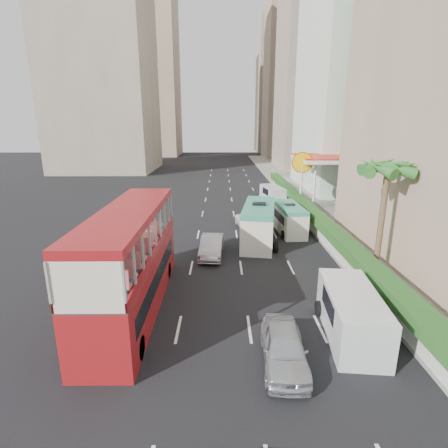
{
  "coord_description": "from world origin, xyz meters",
  "views": [
    {
      "loc": [
        -1.64,
        -15.77,
        8.88
      ],
      "look_at": [
        -1.5,
        4.0,
        3.2
      ],
      "focal_mm": 28.0,
      "sensor_mm": 36.0,
      "label": 1
    }
  ],
  "objects_px": {
    "car_silver_lane_a": "(212,256)",
    "car_silver_lane_b": "(283,363)",
    "van_asset": "(250,228)",
    "shell_station": "(325,181)",
    "double_decker_bus": "(132,260)",
    "minibus_far": "(289,219)",
    "palm_tree": "(381,221)",
    "panel_van_far": "(273,194)",
    "minibus_near": "(259,224)",
    "panel_van_near": "(351,314)"
  },
  "relations": [
    {
      "from": "car_silver_lane_a",
      "to": "minibus_near",
      "type": "xyz_separation_m",
      "value": [
        3.55,
        2.89,
        1.49
      ]
    },
    {
      "from": "van_asset",
      "to": "shell_station",
      "type": "xyz_separation_m",
      "value": [
        9.17,
        9.27,
        2.75
      ]
    },
    {
      "from": "panel_van_near",
      "to": "van_asset",
      "type": "bearing_deg",
      "value": 106.5
    },
    {
      "from": "car_silver_lane_b",
      "to": "van_asset",
      "type": "bearing_deg",
      "value": 92.51
    },
    {
      "from": "minibus_near",
      "to": "panel_van_far",
      "type": "height_order",
      "value": "minibus_near"
    },
    {
      "from": "van_asset",
      "to": "minibus_near",
      "type": "height_order",
      "value": "minibus_near"
    },
    {
      "from": "double_decker_bus",
      "to": "van_asset",
      "type": "bearing_deg",
      "value": 63.54
    },
    {
      "from": "double_decker_bus",
      "to": "minibus_far",
      "type": "bearing_deg",
      "value": 51.5
    },
    {
      "from": "minibus_far",
      "to": "panel_van_near",
      "type": "distance_m",
      "value": 15.13
    },
    {
      "from": "minibus_near",
      "to": "minibus_far",
      "type": "relative_size",
      "value": 1.27
    },
    {
      "from": "van_asset",
      "to": "minibus_near",
      "type": "relative_size",
      "value": 0.63
    },
    {
      "from": "car_silver_lane_a",
      "to": "car_silver_lane_b",
      "type": "relative_size",
      "value": 1.04
    },
    {
      "from": "minibus_far",
      "to": "shell_station",
      "type": "bearing_deg",
      "value": 55.88
    },
    {
      "from": "minibus_far",
      "to": "panel_van_near",
      "type": "height_order",
      "value": "minibus_far"
    },
    {
      "from": "palm_tree",
      "to": "panel_van_far",
      "type": "bearing_deg",
      "value": 99.31
    },
    {
      "from": "double_decker_bus",
      "to": "minibus_near",
      "type": "bearing_deg",
      "value": 54.22
    },
    {
      "from": "minibus_far",
      "to": "shell_station",
      "type": "distance_m",
      "value": 12.02
    },
    {
      "from": "panel_van_near",
      "to": "palm_tree",
      "type": "height_order",
      "value": "palm_tree"
    },
    {
      "from": "minibus_far",
      "to": "palm_tree",
      "type": "bearing_deg",
      "value": -71.02
    },
    {
      "from": "double_decker_bus",
      "to": "shell_station",
      "type": "xyz_separation_m",
      "value": [
        16.0,
        23.0,
        0.22
      ]
    },
    {
      "from": "van_asset",
      "to": "minibus_far",
      "type": "bearing_deg",
      "value": -26.98
    },
    {
      "from": "van_asset",
      "to": "minibus_near",
      "type": "xyz_separation_m",
      "value": [
        0.38,
        -3.72,
        1.49
      ]
    },
    {
      "from": "van_asset",
      "to": "minibus_far",
      "type": "xyz_separation_m",
      "value": [
        3.24,
        -1.07,
        1.17
      ]
    },
    {
      "from": "minibus_far",
      "to": "palm_tree",
      "type": "height_order",
      "value": "palm_tree"
    },
    {
      "from": "palm_tree",
      "to": "minibus_far",
      "type": "bearing_deg",
      "value": 113.28
    },
    {
      "from": "shell_station",
      "to": "palm_tree",
      "type": "bearing_deg",
      "value": -96.6
    },
    {
      "from": "panel_van_near",
      "to": "panel_van_far",
      "type": "height_order",
      "value": "panel_van_near"
    },
    {
      "from": "car_silver_lane_b",
      "to": "car_silver_lane_a",
      "type": "bearing_deg",
      "value": 107.79
    },
    {
      "from": "panel_van_far",
      "to": "minibus_near",
      "type": "bearing_deg",
      "value": -113.35
    },
    {
      "from": "double_decker_bus",
      "to": "minibus_far",
      "type": "xyz_separation_m",
      "value": [
        10.07,
        12.66,
        -1.36
      ]
    },
    {
      "from": "double_decker_bus",
      "to": "minibus_far",
      "type": "relative_size",
      "value": 2.08
    },
    {
      "from": "car_silver_lane_a",
      "to": "panel_van_far",
      "type": "relative_size",
      "value": 0.94
    },
    {
      "from": "car_silver_lane_a",
      "to": "car_silver_lane_b",
      "type": "height_order",
      "value": "car_silver_lane_a"
    },
    {
      "from": "double_decker_bus",
      "to": "panel_van_far",
      "type": "relative_size",
      "value": 2.44
    },
    {
      "from": "shell_station",
      "to": "van_asset",
      "type": "bearing_deg",
      "value": -134.67
    },
    {
      "from": "car_silver_lane_b",
      "to": "minibus_near",
      "type": "xyz_separation_m",
      "value": [
        0.49,
        14.36,
        1.49
      ]
    },
    {
      "from": "van_asset",
      "to": "shell_station",
      "type": "bearing_deg",
      "value": 36.59
    },
    {
      "from": "minibus_far",
      "to": "shell_station",
      "type": "height_order",
      "value": "shell_station"
    },
    {
      "from": "car_silver_lane_b",
      "to": "panel_van_far",
      "type": "height_order",
      "value": "panel_van_far"
    },
    {
      "from": "van_asset",
      "to": "shell_station",
      "type": "height_order",
      "value": "shell_station"
    },
    {
      "from": "minibus_near",
      "to": "panel_van_far",
      "type": "distance_m",
      "value": 15.12
    },
    {
      "from": "double_decker_bus",
      "to": "car_silver_lane_b",
      "type": "bearing_deg",
      "value": -32.87
    },
    {
      "from": "car_silver_lane_b",
      "to": "shell_station",
      "type": "bearing_deg",
      "value": 74.12
    },
    {
      "from": "car_silver_lane_b",
      "to": "minibus_far",
      "type": "xyz_separation_m",
      "value": [
        3.35,
        17.01,
        1.17
      ]
    },
    {
      "from": "double_decker_bus",
      "to": "shell_station",
      "type": "bearing_deg",
      "value": 55.18
    },
    {
      "from": "double_decker_bus",
      "to": "car_silver_lane_a",
      "type": "xyz_separation_m",
      "value": [
        3.67,
        7.12,
        -2.53
      ]
    },
    {
      "from": "car_silver_lane_a",
      "to": "panel_van_far",
      "type": "xyz_separation_m",
      "value": [
        6.73,
        17.66,
        0.9
      ]
    },
    {
      "from": "car_silver_lane_b",
      "to": "panel_van_far",
      "type": "xyz_separation_m",
      "value": [
        3.67,
        29.12,
        0.9
      ]
    },
    {
      "from": "car_silver_lane_b",
      "to": "van_asset",
      "type": "relative_size",
      "value": 0.96
    },
    {
      "from": "car_silver_lane_a",
      "to": "car_silver_lane_b",
      "type": "xyz_separation_m",
      "value": [
        3.06,
        -11.47,
        0.0
      ]
    }
  ]
}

